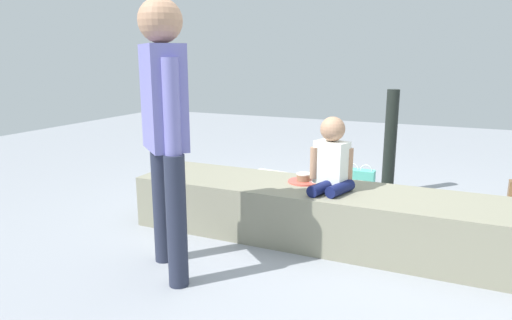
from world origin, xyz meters
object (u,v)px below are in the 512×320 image
Objects in this scene: handbag_black_leather at (471,222)px; child_seated at (332,158)px; cake_plate at (304,179)px; adult_standing at (164,115)px; party_cup_red at (463,209)px; gift_bag at (358,188)px; cake_box_white at (268,179)px; water_bottle_near_gift at (295,197)px.

child_seated is at bearing -149.28° from handbag_black_leather.
cake_plate is (-0.22, 0.10, -0.19)m from child_seated.
adult_standing reaches higher than cake_plate.
cake_plate is 1.21m from handbag_black_leather.
handbag_black_leather is at bearing -84.01° from party_cup_red.
gift_bag is at bearing 65.43° from adult_standing.
child_seated is 1.44× the size of cake_box_white.
handbag_black_leather is (0.05, -0.45, 0.05)m from party_cup_red.
party_cup_red is at bearing 95.99° from handbag_black_leather.
cake_box_white is at bearing 124.68° from cake_plate.
cake_plate is 1.09× the size of water_bottle_near_gift.
water_bottle_near_gift is at bearing -48.26° from cake_box_white.
child_seated is 1.31× the size of gift_bag.
handbag_black_leather is (0.86, -0.31, -0.06)m from gift_bag.
adult_standing is at bearing -131.24° from party_cup_red.
cake_plate reaches higher than gift_bag.
child_seated reaches higher than cake_plate.
gift_bag is at bearing 88.49° from child_seated.
child_seated reaches higher than handbag_black_leather.
cake_plate is at bearing 60.94° from adult_standing.
handbag_black_leather is at bearing -19.70° from gift_bag.
cake_plate is at bearing -64.56° from water_bottle_near_gift.
child_seated is at bearing 47.96° from adult_standing.
child_seated reaches higher than party_cup_red.
handbag_black_leather is (1.33, -0.06, 0.01)m from water_bottle_near_gift.
child_seated is 0.32× the size of adult_standing.
cake_plate is 0.67× the size of cake_box_white.
child_seated is 0.88m from water_bottle_near_gift.
water_bottle_near_gift is (0.28, 1.38, -0.83)m from adult_standing.
child_seated is 1.13m from handbag_black_leather.
cake_plate is 1.26m from cake_box_white.
adult_standing is 6.79× the size of cake_plate.
adult_standing is 2.09m from cake_box_white.
gift_bag is at bearing 160.30° from handbag_black_leather.
adult_standing is 2.23m from handbag_black_leather.
water_bottle_near_gift is at bearing 177.40° from handbag_black_leather.
child_seated is 2.35× the size of water_bottle_near_gift.
party_cup_red is (1.05, 0.87, -0.34)m from cake_plate.
cake_box_white is at bearing 129.62° from child_seated.
adult_standing is at bearing -119.06° from cake_plate.
child_seated is 2.16× the size of cake_plate.
child_seated is at bearing -25.00° from cake_plate.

